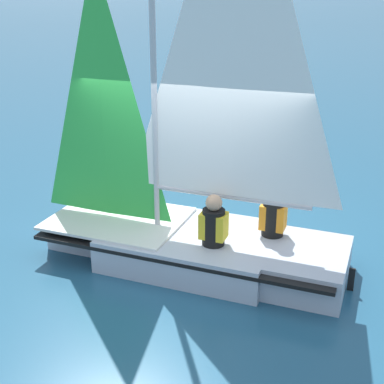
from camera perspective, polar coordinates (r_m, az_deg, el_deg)
ground_plane at (r=7.70m, az=-0.00°, el=-7.33°), size 260.00×260.00×0.00m
sailboat_main at (r=7.35m, az=0.24°, el=-2.15°), size 3.84×4.25×5.64m
sailor_helm at (r=7.09m, az=2.30°, el=-4.39°), size 0.42×0.43×1.16m
sailor_crew at (r=7.42m, az=8.61°, el=-3.31°), size 0.42×0.43×1.16m
buoy_marker at (r=12.52m, az=1.55°, el=5.20°), size 0.57×0.57×1.03m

